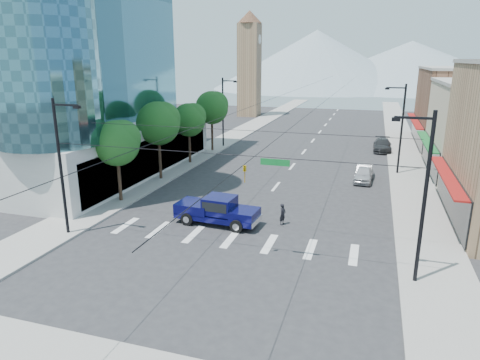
{
  "coord_description": "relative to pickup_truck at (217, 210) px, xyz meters",
  "views": [
    {
      "loc": [
        8.06,
        -22.86,
        11.3
      ],
      "look_at": [
        -0.66,
        5.04,
        3.0
      ],
      "focal_mm": 32.0,
      "sensor_mm": 36.0,
      "label": 1
    }
  ],
  "objects": [
    {
      "name": "parked_car_near",
      "position": [
        9.58,
        14.32,
        -0.36
      ],
      "size": [
        1.9,
        4.21,
        1.4
      ],
      "primitive_type": "imported",
      "rotation": [
        0.0,
        0.0,
        -0.06
      ],
      "color": "#B7B7BC",
      "rests_on": "ground"
    },
    {
      "name": "ground",
      "position": [
        1.98,
        -3.78,
        -1.06
      ],
      "size": [
        160.0,
        160.0,
        0.0
      ],
      "primitive_type": "plane",
      "color": "#28282B",
      "rests_on": "ground"
    },
    {
      "name": "pickup_truck",
      "position": [
        0.0,
        0.0,
        0.0
      ],
      "size": [
        6.13,
        2.66,
        2.03
      ],
      "rotation": [
        0.0,
        0.0,
        -0.07
      ],
      "color": "#08083E",
      "rests_on": "ground"
    },
    {
      "name": "mountain_right",
      "position": [
        21.98,
        156.22,
        7.94
      ],
      "size": [
        90.0,
        90.0,
        18.0
      ],
      "primitive_type": "cone",
      "color": "gray",
      "rests_on": "ground"
    },
    {
      "name": "lamp_pole_ne",
      "position": [
        12.65,
        18.22,
        3.88
      ],
      "size": [
        2.0,
        0.25,
        9.0
      ],
      "color": "black",
      "rests_on": "ground"
    },
    {
      "name": "sidewalk_left",
      "position": [
        -10.02,
        36.22,
        -0.98
      ],
      "size": [
        4.0,
        120.0,
        0.15
      ],
      "primitive_type": "cube",
      "color": "gray",
      "rests_on": "ground"
    },
    {
      "name": "tree_midfar",
      "position": [
        -9.09,
        16.32,
        3.93
      ],
      "size": [
        3.65,
        3.64,
        6.71
      ],
      "color": "black",
      "rests_on": "ground"
    },
    {
      "name": "signal_rig",
      "position": [
        2.17,
        -4.78,
        3.59
      ],
      "size": [
        21.8,
        0.2,
        9.0
      ],
      "color": "black",
      "rests_on": "ground"
    },
    {
      "name": "mountain_left",
      "position": [
        -13.02,
        146.22,
        9.94
      ],
      "size": [
        80.0,
        80.0,
        22.0
      ],
      "primitive_type": "cone",
      "color": "gray",
      "rests_on": "ground"
    },
    {
      "name": "parked_car_mid",
      "position": [
        9.58,
        15.58,
        -0.39
      ],
      "size": [
        1.61,
        4.09,
        1.33
      ],
      "primitive_type": "imported",
      "rotation": [
        0.0,
        0.0,
        -0.05
      ],
      "color": "silver",
      "rests_on": "ground"
    },
    {
      "name": "office_tower",
      "position": [
        -24.28,
        10.07,
        13.4
      ],
      "size": [
        29.5,
        27.0,
        30.0
      ],
      "color": "#B7B7B2",
      "rests_on": "ground"
    },
    {
      "name": "tree_near",
      "position": [
        -9.09,
        2.32,
        3.93
      ],
      "size": [
        3.65,
        3.64,
        6.71
      ],
      "color": "black",
      "rests_on": "ground"
    },
    {
      "name": "tree_midnear",
      "position": [
        -9.09,
        9.32,
        4.54
      ],
      "size": [
        4.09,
        4.09,
        7.52
      ],
      "color": "black",
      "rests_on": "ground"
    },
    {
      "name": "tree_far",
      "position": [
        -9.09,
        23.32,
        4.54
      ],
      "size": [
        4.09,
        4.09,
        7.52
      ],
      "color": "black",
      "rests_on": "ground"
    },
    {
      "name": "lamp_pole_nw",
      "position": [
        -8.69,
        26.22,
        3.88
      ],
      "size": [
        2.0,
        0.25,
        9.0
      ],
      "color": "black",
      "rests_on": "ground"
    },
    {
      "name": "clock_tower",
      "position": [
        -14.52,
        58.22,
        9.59
      ],
      "size": [
        4.8,
        4.8,
        20.4
      ],
      "color": "#8C6B4C",
      "rests_on": "ground"
    },
    {
      "name": "shop_far",
      "position": [
        21.98,
        36.22,
        3.94
      ],
      "size": [
        12.0,
        18.0,
        10.0
      ],
      "primitive_type": "cube",
      "color": "brown",
      "rests_on": "ground"
    },
    {
      "name": "parked_car_far",
      "position": [
        11.38,
        29.61,
        -0.29
      ],
      "size": [
        2.2,
        5.33,
        1.54
      ],
      "primitive_type": "imported",
      "rotation": [
        0.0,
        0.0,
        0.01
      ],
      "color": "#2B2B2D",
      "rests_on": "ground"
    },
    {
      "name": "pedestrian",
      "position": [
        4.48,
        1.22,
        -0.29
      ],
      "size": [
        0.55,
        0.66,
        1.55
      ],
      "primitive_type": "imported",
      "rotation": [
        0.0,
        0.0,
        1.21
      ],
      "color": "black",
      "rests_on": "ground"
    },
    {
      "name": "sidewalk_right",
      "position": [
        13.98,
        36.22,
        -0.98
      ],
      "size": [
        4.0,
        120.0,
        0.15
      ],
      "primitive_type": "cube",
      "color": "gray",
      "rests_on": "ground"
    }
  ]
}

